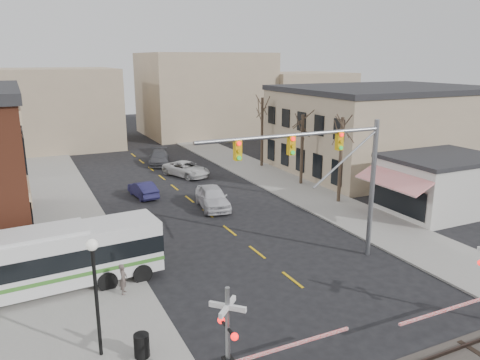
% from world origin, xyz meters
% --- Properties ---
extents(ground, '(160.00, 160.00, 0.00)m').
position_xyz_m(ground, '(0.00, 0.00, 0.00)').
color(ground, black).
rests_on(ground, ground).
extents(sidewalk_west, '(5.00, 60.00, 0.12)m').
position_xyz_m(sidewalk_west, '(-9.50, 20.00, 0.06)').
color(sidewalk_west, gray).
rests_on(sidewalk_west, ground).
extents(sidewalk_east, '(5.00, 60.00, 0.12)m').
position_xyz_m(sidewalk_east, '(9.50, 20.00, 0.06)').
color(sidewalk_east, gray).
rests_on(sidewalk_east, ground).
extents(tan_building, '(20.30, 15.30, 8.50)m').
position_xyz_m(tan_building, '(22.00, 20.00, 4.26)').
color(tan_building, tan).
rests_on(tan_building, ground).
extents(awning_shop, '(9.74, 6.20, 4.30)m').
position_xyz_m(awning_shop, '(15.97, 7.00, 2.16)').
color(awning_shop, beige).
rests_on(awning_shop, ground).
extents(tree_east_a, '(0.28, 0.28, 6.75)m').
position_xyz_m(tree_east_a, '(10.50, 12.00, 3.50)').
color(tree_east_a, '#382B21').
rests_on(tree_east_a, sidewalk_east).
extents(tree_east_b, '(0.28, 0.28, 6.30)m').
position_xyz_m(tree_east_b, '(10.80, 18.00, 3.27)').
color(tree_east_b, '#382B21').
rests_on(tree_east_b, sidewalk_east).
extents(tree_east_c, '(0.28, 0.28, 7.20)m').
position_xyz_m(tree_east_c, '(11.00, 26.00, 3.72)').
color(tree_east_c, '#382B21').
rests_on(tree_east_c, sidewalk_east).
extents(transit_bus, '(12.18, 3.47, 3.10)m').
position_xyz_m(transit_bus, '(-12.02, 6.06, 1.75)').
color(transit_bus, silver).
rests_on(transit_bus, ground).
extents(traffic_signal_mast, '(10.85, 0.30, 8.00)m').
position_xyz_m(traffic_signal_mast, '(2.82, 2.92, 5.78)').
color(traffic_signal_mast, gray).
rests_on(traffic_signal_mast, ground).
extents(rr_crossing_west, '(5.60, 1.36, 4.00)m').
position_xyz_m(rr_crossing_west, '(-6.09, -4.28, 1.97)').
color(rr_crossing_west, gray).
rests_on(rr_crossing_west, ground).
extents(street_lamp, '(0.44, 0.44, 4.79)m').
position_xyz_m(street_lamp, '(-10.17, -0.37, 3.50)').
color(street_lamp, black).
rests_on(street_lamp, sidewalk_west).
extents(trash_bin, '(0.60, 0.60, 0.94)m').
position_xyz_m(trash_bin, '(-8.75, -1.17, 0.59)').
color(trash_bin, black).
rests_on(trash_bin, sidewalk_west).
extents(car_a, '(2.81, 5.30, 1.72)m').
position_xyz_m(car_a, '(0.87, 15.12, 0.86)').
color(car_a, silver).
rests_on(car_a, ground).
extents(car_b, '(1.81, 4.14, 1.32)m').
position_xyz_m(car_b, '(-3.27, 20.32, 0.66)').
color(car_b, '#1B193F').
rests_on(car_b, ground).
extents(car_c, '(4.16, 5.68, 1.43)m').
position_xyz_m(car_c, '(2.35, 25.52, 0.72)').
color(car_c, silver).
rests_on(car_c, ground).
extents(car_d, '(3.54, 5.53, 1.49)m').
position_xyz_m(car_d, '(1.43, 31.85, 0.75)').
color(car_d, '#434348').
rests_on(car_d, ground).
extents(pedestrian_near, '(0.56, 0.66, 1.54)m').
position_xyz_m(pedestrian_near, '(-8.32, 4.14, 0.89)').
color(pedestrian_near, '#574B46').
rests_on(pedestrian_near, sidewalk_west).
extents(pedestrian_far, '(1.16, 1.10, 1.89)m').
position_xyz_m(pedestrian_far, '(-11.08, 6.52, 1.06)').
color(pedestrian_far, '#363359').
rests_on(pedestrian_far, sidewalk_west).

